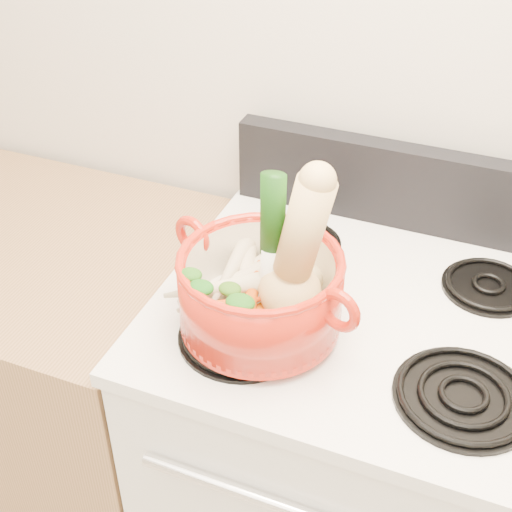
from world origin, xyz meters
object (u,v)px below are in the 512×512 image
at_px(stove_body, 350,475).
at_px(squash, 292,249).
at_px(leek, 272,242).
at_px(dutch_oven, 260,292).

distance_m(stove_body, squash, 0.69).
bearing_deg(stove_body, leek, -144.48).
bearing_deg(dutch_oven, leek, 73.11).
distance_m(dutch_oven, squash, 0.11).
xyz_separation_m(dutch_oven, squash, (0.05, 0.01, 0.10)).
relative_size(squash, leek, 1.01).
bearing_deg(squash, dutch_oven, -168.50).
bearing_deg(leek, dutch_oven, -132.45).
bearing_deg(squash, stove_body, 42.47).
distance_m(stove_body, leek, 0.70).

